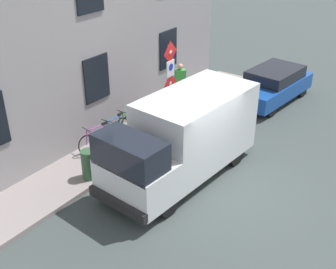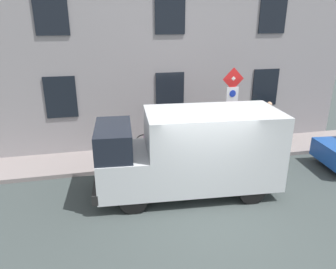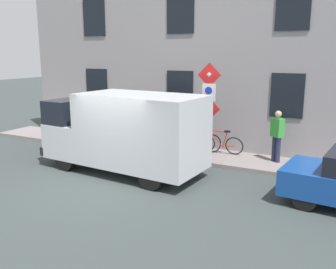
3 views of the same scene
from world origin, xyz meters
name	(u,v)px [view 3 (image 3 of 3)]	position (x,y,z in m)	size (l,w,h in m)	color
ground_plane	(108,184)	(0.00, 0.00, 0.00)	(80.00, 80.00, 0.00)	#38403F
sidewalk_slab	(169,151)	(3.82, 0.00, 0.07)	(1.87, 16.60, 0.14)	gray
building_facade	(184,56)	(5.10, 0.00, 3.58)	(0.75, 14.60, 7.16)	gray
sign_post_stacked	(209,101)	(3.09, -1.83, 2.17)	(0.16, 0.56, 3.14)	#474C47
delivery_van	(125,131)	(1.18, 0.17, 1.33)	(2.38, 5.46, 2.50)	silver
bicycle_red	(220,143)	(4.21, -1.87, 0.51)	(0.46, 1.71, 0.89)	black
bicycle_green	(199,141)	(4.21, -1.04, 0.51)	(0.46, 1.71, 0.89)	black
bicycle_blue	(179,138)	(4.21, -0.21, 0.51)	(0.46, 1.72, 0.89)	black
bicycle_purple	(160,136)	(4.21, 0.62, 0.51)	(0.48, 1.72, 0.89)	black
pedestrian	(277,134)	(4.07, -3.89, 1.07)	(0.45, 0.48, 1.72)	#262B47
litter_bin	(115,135)	(3.24, 2.06, 0.59)	(0.44, 0.44, 0.90)	#2D5133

